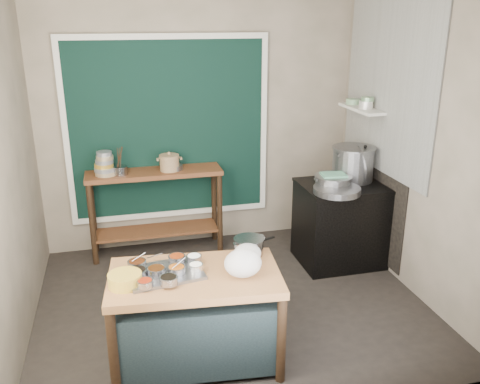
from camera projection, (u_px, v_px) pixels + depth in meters
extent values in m
cube|color=black|center=(231.00, 303.00, 4.74)|extent=(3.50, 3.00, 0.02)
cube|color=gray|center=(200.00, 123.00, 5.66)|extent=(3.50, 0.02, 2.80)
cube|color=gray|center=(6.00, 173.00, 3.87)|extent=(0.02, 3.00, 2.80)
cube|color=gray|center=(416.00, 145.00, 4.68)|extent=(0.02, 3.00, 2.80)
cube|color=black|center=(169.00, 130.00, 5.56)|extent=(2.10, 0.02, 1.90)
cube|color=#B2B2AA|center=(388.00, 88.00, 5.03)|extent=(0.02, 1.70, 1.70)
cube|color=black|center=(373.00, 194.00, 5.50)|extent=(0.01, 1.30, 1.30)
cube|color=beige|center=(362.00, 109.00, 5.36)|extent=(0.22, 0.70, 0.03)
cube|color=#996237|center=(196.00, 318.00, 3.83)|extent=(1.31, 0.84, 0.75)
cube|color=brown|center=(156.00, 212.00, 5.63)|extent=(1.45, 0.40, 0.95)
cube|color=black|center=(342.00, 224.00, 5.41)|extent=(0.90, 0.68, 0.85)
cube|color=black|center=(345.00, 185.00, 5.27)|extent=(0.92, 0.69, 0.03)
cube|color=gray|center=(165.00, 273.00, 3.69)|extent=(0.58, 0.45, 0.02)
cylinder|color=gray|center=(177.00, 270.00, 3.66)|extent=(0.13, 0.13, 0.05)
cylinder|color=gray|center=(137.00, 273.00, 3.61)|extent=(0.15, 0.15, 0.06)
cylinder|color=gray|center=(137.00, 264.00, 3.73)|extent=(0.14, 0.14, 0.06)
cylinder|color=gray|center=(194.00, 259.00, 3.83)|extent=(0.11, 0.11, 0.05)
cylinder|color=gray|center=(156.00, 271.00, 3.63)|extent=(0.14, 0.14, 0.06)
cylinder|color=gray|center=(177.00, 259.00, 3.82)|extent=(0.13, 0.13, 0.05)
cylinder|color=gray|center=(169.00, 280.00, 3.52)|extent=(0.13, 0.13, 0.05)
cylinder|color=gray|center=(145.00, 283.00, 3.48)|extent=(0.11, 0.11, 0.05)
cylinder|color=silver|center=(196.00, 267.00, 3.70)|extent=(0.11, 0.11, 0.05)
cylinder|color=#B68437|center=(125.00, 280.00, 3.53)|extent=(0.27, 0.27, 0.09)
ellipsoid|color=white|center=(243.00, 263.00, 3.64)|extent=(0.31, 0.28, 0.21)
ellipsoid|color=white|center=(247.00, 254.00, 3.84)|extent=(0.26, 0.24, 0.16)
cylinder|color=tan|center=(105.00, 173.00, 5.32)|extent=(0.22, 0.22, 0.04)
cylinder|color=gray|center=(105.00, 169.00, 5.31)|extent=(0.21, 0.21, 0.04)
cylinder|color=gold|center=(105.00, 165.00, 5.30)|extent=(0.20, 0.20, 0.04)
cylinder|color=gray|center=(104.00, 161.00, 5.28)|extent=(0.19, 0.19, 0.04)
cylinder|color=tan|center=(104.00, 157.00, 5.27)|extent=(0.18, 0.18, 0.04)
cylinder|color=gray|center=(104.00, 154.00, 5.25)|extent=(0.16, 0.16, 0.04)
cylinder|color=gray|center=(120.00, 170.00, 5.32)|extent=(0.19, 0.19, 0.09)
cylinder|color=gray|center=(173.00, 167.00, 5.50)|extent=(0.24, 0.24, 0.05)
cylinder|color=gray|center=(362.00, 164.00, 5.27)|extent=(0.21, 0.41, 0.39)
cube|color=#559D79|center=(334.00, 175.00, 5.11)|extent=(0.26, 0.21, 0.02)
cylinder|color=gray|center=(337.00, 190.00, 4.99)|extent=(0.58, 0.58, 0.06)
cylinder|color=silver|center=(366.00, 107.00, 5.28)|extent=(0.15, 0.15, 0.04)
cylinder|color=silver|center=(366.00, 103.00, 5.26)|extent=(0.14, 0.14, 0.04)
cylinder|color=gray|center=(367.00, 99.00, 5.25)|extent=(0.13, 0.13, 0.04)
cylinder|color=gray|center=(353.00, 102.00, 5.55)|extent=(0.16, 0.16, 0.06)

